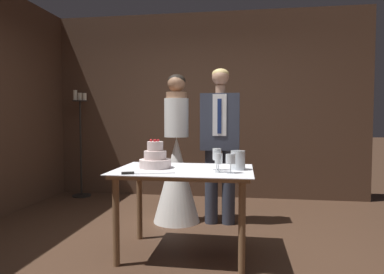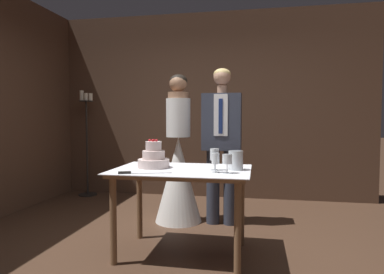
# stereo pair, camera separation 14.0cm
# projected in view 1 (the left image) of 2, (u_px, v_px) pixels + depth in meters

# --- Properties ---
(ground_plane) EXTENTS (40.00, 40.00, 0.00)m
(ground_plane) POSITION_uv_depth(u_px,v_px,m) (175.00, 253.00, 3.05)
(ground_plane) COLOR #4C3323
(wall_back) EXTENTS (4.86, 0.12, 2.81)m
(wall_back) POSITION_uv_depth(u_px,v_px,m) (204.00, 106.00, 5.27)
(wall_back) COLOR #513828
(wall_back) RESTS_ON ground_plane
(cake_table) EXTENTS (1.20, 0.82, 0.76)m
(cake_table) POSITION_uv_depth(u_px,v_px,m) (184.00, 180.00, 3.01)
(cake_table) COLOR brown
(cake_table) RESTS_ON ground_plane
(tiered_cake) EXTENTS (0.29, 0.29, 0.26)m
(tiered_cake) POSITION_uv_depth(u_px,v_px,m) (155.00, 158.00, 3.07)
(tiered_cake) COLOR beige
(tiered_cake) RESTS_ON cake_table
(cake_knife) EXTENTS (0.41, 0.15, 0.02)m
(cake_knife) POSITION_uv_depth(u_px,v_px,m) (138.00, 173.00, 2.73)
(cake_knife) COLOR silver
(cake_knife) RESTS_ON cake_table
(wine_glass_near) EXTENTS (0.08, 0.08, 0.16)m
(wine_glass_near) POSITION_uv_depth(u_px,v_px,m) (230.00, 160.00, 2.78)
(wine_glass_near) COLOR silver
(wine_glass_near) RESTS_ON cake_table
(wine_glass_middle) EXTENTS (0.07, 0.07, 0.19)m
(wine_glass_middle) POSITION_uv_depth(u_px,v_px,m) (217.00, 155.00, 2.93)
(wine_glass_middle) COLOR silver
(wine_glass_middle) RESTS_ON cake_table
(wine_glass_far) EXTENTS (0.06, 0.06, 0.16)m
(wine_glass_far) POSITION_uv_depth(u_px,v_px,m) (219.00, 159.00, 2.81)
(wine_glass_far) COLOR silver
(wine_glass_far) RESTS_ON cake_table
(hurricane_candle) EXTENTS (0.13, 0.13, 0.17)m
(hurricane_candle) POSITION_uv_depth(u_px,v_px,m) (238.00, 161.00, 2.96)
(hurricane_candle) COLOR silver
(hurricane_candle) RESTS_ON cake_table
(bride) EXTENTS (0.54, 0.54, 1.71)m
(bride) POSITION_uv_depth(u_px,v_px,m) (177.00, 168.00, 3.98)
(bride) COLOR white
(bride) RESTS_ON ground_plane
(groom) EXTENTS (0.43, 0.25, 1.77)m
(groom) POSITION_uv_depth(u_px,v_px,m) (220.00, 138.00, 3.88)
(groom) COLOR #333847
(groom) RESTS_ON ground_plane
(candle_stand) EXTENTS (0.28, 0.28, 1.64)m
(candle_stand) POSITION_uv_depth(u_px,v_px,m) (81.00, 143.00, 5.26)
(candle_stand) COLOR black
(candle_stand) RESTS_ON ground_plane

